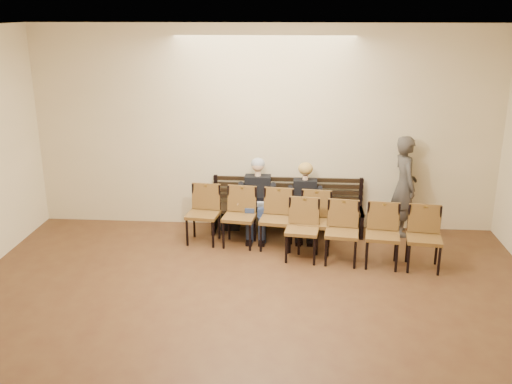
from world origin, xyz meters
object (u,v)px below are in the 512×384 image
seated_man (257,198)px  laptop (254,206)px  passerby (405,179)px  seated_woman (305,204)px  water_bottle (310,210)px  chair_row_front (258,219)px  chair_row_back (362,235)px  bench (287,220)px  bag (231,222)px

seated_man → laptop: 0.17m
laptop → passerby: bearing=17.2°
seated_woman → passerby: bearing=7.5°
laptop → water_bottle: (0.93, -0.10, -0.01)m
seated_man → passerby: 2.51m
water_bottle → chair_row_front: bearing=-161.6°
laptop → chair_row_back: bearing=-19.9°
chair_row_front → water_bottle: bearing=25.4°
bench → laptop: (-0.54, -0.27, 0.35)m
bench → bag: size_ratio=7.81×
water_bottle → chair_row_front: size_ratio=0.09×
seated_woman → laptop: size_ratio=3.39×
seated_man → bag: 0.75m
seated_woman → water_bottle: size_ratio=5.20×
chair_row_back → bag: bearing=155.6°
seated_woman → chair_row_back: seated_woman is taller
laptop → chair_row_front: size_ratio=0.14×
seated_woman → chair_row_front: size_ratio=0.49×
passerby → chair_row_front: 2.59m
chair_row_back → water_bottle: bearing=139.7°
water_bottle → bag: 1.52m
bench → chair_row_back: 1.68m
laptop → passerby: passerby is taller
chair_row_front → passerby: bearing=24.2°
laptop → chair_row_back: size_ratio=0.15×
laptop → seated_man: bearing=84.7°
seated_man → bag: size_ratio=3.89×
laptop → water_bottle: 0.93m
laptop → seated_woman: bearing=19.0°
bench → chair_row_front: size_ratio=1.11×
bench → water_bottle: size_ratio=11.83×
laptop → bag: laptop is taller
bag → seated_man: bearing=-24.2°
passerby → chair_row_front: (-2.43, -0.75, -0.51)m
laptop → chair_row_front: (0.08, -0.38, -0.09)m
seated_woman → chair_row_back: size_ratio=0.50×
bag → passerby: 3.09m
bench → seated_man: (-0.51, -0.12, 0.42)m
bag → passerby: size_ratio=0.17×
seated_man → water_bottle: (0.89, -0.25, -0.09)m
laptop → water_bottle: bearing=2.7°
passerby → seated_woman: bearing=87.2°
water_bottle → bag: bearing=161.2°
seated_man → chair_row_front: bearing=-85.4°
laptop → passerby: (2.51, 0.37, 0.42)m
seated_man → bag: seated_man is taller
seated_man → water_bottle: 0.93m
seated_woman → bag: seated_woman is taller
bench → passerby: passerby is taller
seated_woman → passerby: 1.74m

